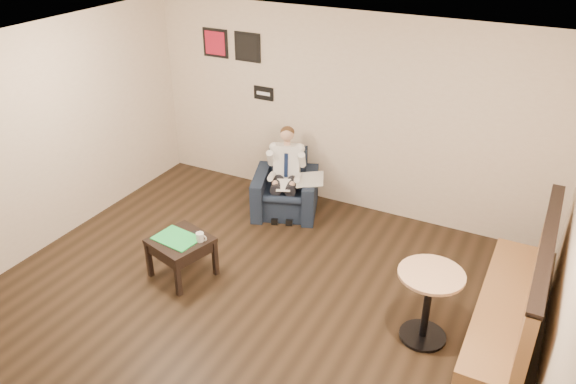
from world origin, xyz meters
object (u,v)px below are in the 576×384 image
at_px(banquette, 511,286).
at_px(side_table, 182,257).
at_px(armchair, 285,185).
at_px(coffee_mug, 200,237).
at_px(smartphone, 195,234).
at_px(green_folder, 177,238).
at_px(cafe_table, 427,306).
at_px(seated_man, 284,178).

bearing_deg(banquette, side_table, -169.05).
bearing_deg(armchair, side_table, -121.44).
bearing_deg(coffee_mug, smartphone, 147.47).
height_order(side_table, green_folder, green_folder).
bearing_deg(banquette, green_folder, -168.97).
bearing_deg(side_table, cafe_table, 5.18).
bearing_deg(side_table, coffee_mug, 18.27).
height_order(armchair, banquette, banquette).
bearing_deg(cafe_table, green_folder, -174.64).
height_order(armchair, smartphone, armchair).
bearing_deg(smartphone, banquette, 34.14).
height_order(seated_man, cafe_table, seated_man).
bearing_deg(side_table, smartphone, 57.22).
relative_size(side_table, cafe_table, 0.76).
relative_size(green_folder, cafe_table, 0.62).
distance_m(smartphone, banquette, 3.54).
distance_m(seated_man, coffee_mug, 1.77).
xyz_separation_m(armchair, banquette, (3.21, -1.25, 0.19)).
distance_m(coffee_mug, banquette, 3.42).
height_order(green_folder, banquette, banquette).
xyz_separation_m(armchair, seated_man, (0.04, -0.10, 0.16)).
bearing_deg(green_folder, side_table, 18.27).
bearing_deg(cafe_table, armchair, 145.99).
xyz_separation_m(seated_man, side_table, (-0.42, -1.84, -0.33)).
bearing_deg(seated_man, cafe_table, -52.94).
height_order(green_folder, smartphone, green_folder).
xyz_separation_m(coffee_mug, cafe_table, (2.65, 0.18, -0.16)).
bearing_deg(cafe_table, coffee_mug, -176.02).
relative_size(coffee_mug, smartphone, 0.68).
bearing_deg(coffee_mug, banquette, 10.43).
relative_size(smartphone, banquette, 0.07).
height_order(green_folder, coffee_mug, coffee_mug).
distance_m(armchair, green_folder, 2.00).
xyz_separation_m(banquette, cafe_table, (-0.72, -0.44, -0.21)).
distance_m(armchair, banquette, 3.45).
height_order(armchair, side_table, armchair).
xyz_separation_m(armchair, smartphone, (-0.28, -1.78, 0.09)).
distance_m(coffee_mug, smartphone, 0.16).
relative_size(armchair, side_table, 1.41).
relative_size(armchair, coffee_mug, 8.16).
height_order(armchair, seated_man, seated_man).
xyz_separation_m(seated_man, cafe_table, (2.46, -1.58, -0.17)).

